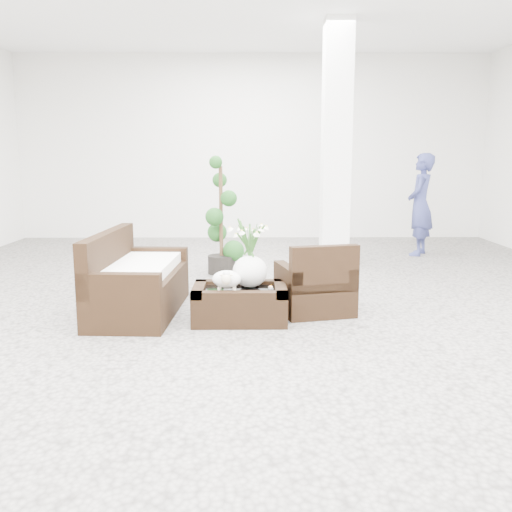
{
  "coord_description": "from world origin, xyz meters",
  "views": [
    {
      "loc": [
        -0.06,
        -5.47,
        1.57
      ],
      "look_at": [
        0.0,
        -0.1,
        0.62
      ],
      "focal_mm": 39.22,
      "sensor_mm": 36.0,
      "label": 1
    }
  ],
  "objects_px": {
    "loveseat": "(139,273)",
    "topiary": "(221,217)",
    "armchair": "(315,277)",
    "coffee_table": "(240,305)"
  },
  "relations": [
    {
      "from": "loveseat",
      "to": "topiary",
      "type": "distance_m",
      "value": 2.12
    },
    {
      "from": "armchair",
      "to": "topiary",
      "type": "height_order",
      "value": "topiary"
    },
    {
      "from": "coffee_table",
      "to": "topiary",
      "type": "relative_size",
      "value": 0.58
    },
    {
      "from": "armchair",
      "to": "topiary",
      "type": "xyz_separation_m",
      "value": [
        -1.05,
        1.95,
        0.41
      ]
    },
    {
      "from": "coffee_table",
      "to": "loveseat",
      "type": "relative_size",
      "value": 0.58
    },
    {
      "from": "armchair",
      "to": "loveseat",
      "type": "relative_size",
      "value": 0.47
    },
    {
      "from": "armchair",
      "to": "loveseat",
      "type": "distance_m",
      "value": 1.79
    },
    {
      "from": "coffee_table",
      "to": "armchair",
      "type": "bearing_deg",
      "value": 21.85
    },
    {
      "from": "coffee_table",
      "to": "loveseat",
      "type": "distance_m",
      "value": 1.1
    },
    {
      "from": "coffee_table",
      "to": "armchair",
      "type": "relative_size",
      "value": 1.23
    }
  ]
}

